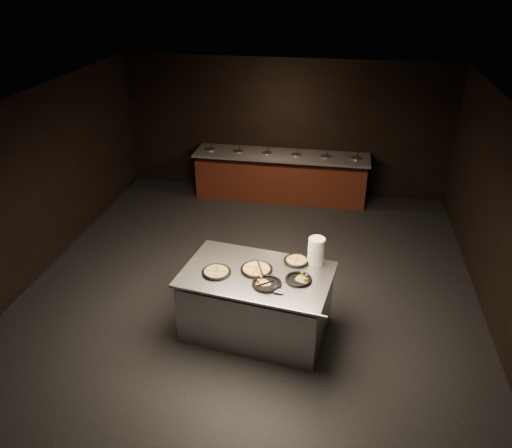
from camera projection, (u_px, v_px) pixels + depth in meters
The scene contains 11 objects.
room at pixel (250, 208), 7.20m from camera, with size 7.02×8.02×2.92m.
salad_bar at pixel (281, 179), 10.77m from camera, with size 3.70×0.83×1.18m.
serving_counter at pixel (257, 303), 6.84m from camera, with size 2.12×1.52×0.94m.
plate_stack at pixel (316, 251), 6.74m from camera, with size 0.23×0.23×0.38m, color white.
pan_veggie_whole at pixel (216, 272), 6.60m from camera, with size 0.39×0.39×0.04m.
pan_cheese_whole at pixel (257, 269), 6.66m from camera, with size 0.43×0.43×0.04m.
pan_cheese_slices_a at pixel (297, 261), 6.85m from camera, with size 0.35×0.35×0.04m.
pan_cheese_slices_b at pixel (267, 283), 6.36m from camera, with size 0.39×0.39×0.04m.
pan_veggie_slices at pixel (299, 279), 6.45m from camera, with size 0.35×0.35×0.04m.
server_left at pixel (258, 267), 6.58m from camera, with size 0.26×0.30×0.17m.
server_right at pixel (269, 286), 6.21m from camera, with size 0.35×0.11×0.17m.
Camera 1 is at (1.23, -6.36, 4.61)m, focal length 35.00 mm.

